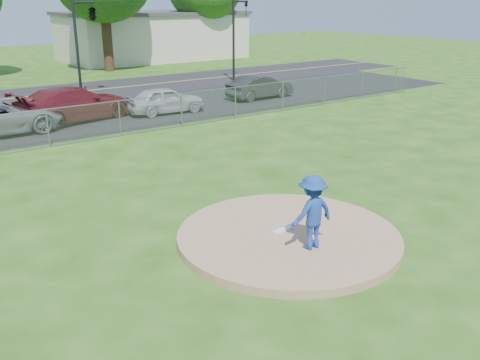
# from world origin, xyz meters

# --- Properties ---
(ground) EXTENTS (120.00, 120.00, 0.00)m
(ground) POSITION_xyz_m (0.00, 10.00, 0.00)
(ground) COLOR #234D10
(ground) RESTS_ON ground
(pitchers_mound) EXTENTS (5.40, 5.40, 0.20)m
(pitchers_mound) POSITION_xyz_m (0.00, 0.00, 0.10)
(pitchers_mound) COLOR #9F7857
(pitchers_mound) RESTS_ON ground
(pitching_rubber) EXTENTS (0.60, 0.15, 0.04)m
(pitching_rubber) POSITION_xyz_m (0.00, 0.20, 0.22)
(pitching_rubber) COLOR white
(pitching_rubber) RESTS_ON pitchers_mound
(chain_link_fence) EXTENTS (40.00, 0.06, 1.50)m
(chain_link_fence) POSITION_xyz_m (0.00, 12.00, 0.75)
(chain_link_fence) COLOR gray
(chain_link_fence) RESTS_ON ground
(parking_lot) EXTENTS (50.00, 8.00, 0.01)m
(parking_lot) POSITION_xyz_m (0.00, 16.50, 0.01)
(parking_lot) COLOR black
(parking_lot) RESTS_ON ground
(street) EXTENTS (60.00, 7.00, 0.01)m
(street) POSITION_xyz_m (0.00, 24.00, 0.00)
(street) COLOR black
(street) RESTS_ON ground
(commercial_building) EXTENTS (16.40, 9.40, 4.30)m
(commercial_building) POSITION_xyz_m (16.00, 38.00, 2.16)
(commercial_building) COLOR beige
(commercial_building) RESTS_ON ground
(traffic_signal_center) EXTENTS (1.42, 2.48, 5.60)m
(traffic_signal_center) POSITION_xyz_m (3.97, 22.00, 4.61)
(traffic_signal_center) COLOR black
(traffic_signal_center) RESTS_ON ground
(traffic_signal_right) EXTENTS (1.28, 0.20, 5.60)m
(traffic_signal_right) POSITION_xyz_m (14.24, 22.00, 3.36)
(traffic_signal_right) COLOR black
(traffic_signal_right) RESTS_ON ground
(pitcher) EXTENTS (1.14, 0.68, 1.72)m
(pitcher) POSITION_xyz_m (-0.11, -0.88, 1.06)
(pitcher) COLOR #1B3C95
(pitcher) RESTS_ON pitchers_mound
(parked_car_darkred) EXTENTS (6.03, 3.51, 1.64)m
(parked_car_darkred) POSITION_xyz_m (0.45, 15.95, 0.83)
(parked_car_darkred) COLOR maroon
(parked_car_darkred) RESTS_ON parking_lot
(parked_car_pearl) EXTENTS (4.04, 1.92, 1.33)m
(parked_car_pearl) POSITION_xyz_m (4.82, 15.02, 0.68)
(parked_car_pearl) COLOR #BCBEC0
(parked_car_pearl) RESTS_ON parking_lot
(parked_car_charcoal) EXTENTS (4.10, 1.57, 1.33)m
(parked_car_charcoal) POSITION_xyz_m (11.24, 15.49, 0.68)
(parked_car_charcoal) COLOR #27272A
(parked_car_charcoal) RESTS_ON parking_lot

